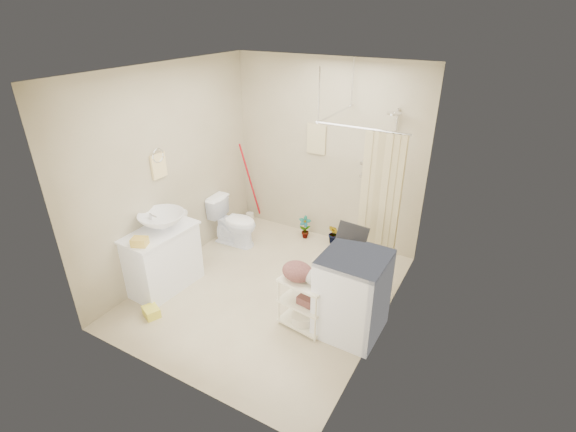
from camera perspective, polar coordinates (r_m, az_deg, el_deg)
name	(u,v)px	position (r m, az deg, el deg)	size (l,w,h in m)	color
floor	(268,290)	(5.27, -2.70, -10.06)	(3.20, 3.20, 0.00)	beige
ceiling	(263,71)	(4.25, -3.49, 19.24)	(2.80, 3.20, 0.04)	silver
wall_back	(326,154)	(5.93, 5.26, 8.43)	(2.80, 0.04, 2.60)	#B8AE8E
wall_front	(160,264)	(3.52, -17.05, -6.32)	(2.80, 0.04, 2.60)	#B8AE8E
wall_left	(171,172)	(5.43, -15.73, 5.80)	(0.04, 3.20, 2.60)	#B8AE8E
wall_right	(390,223)	(4.10, 13.78, -0.94)	(0.04, 3.20, 2.60)	#B8AE8E
vanity	(163,259)	(5.33, -16.73, -5.68)	(0.51, 0.90, 0.79)	white
sink	(162,221)	(5.14, -16.86, -0.62)	(0.55, 0.55, 0.19)	silver
counter_basket	(140,242)	(4.87, -19.63, -3.34)	(0.17, 0.13, 0.09)	gold
floor_basket	(151,310)	(5.08, -18.22, -12.14)	(0.29, 0.22, 0.15)	#F3EB44
toilet	(234,222)	(6.11, -7.40, -0.75)	(0.40, 0.69, 0.71)	white
mop	(248,183)	(6.63, -5.44, 4.53)	(0.13, 0.13, 1.32)	#B50A17
potted_plant_a	(305,227)	(6.28, 2.31, -1.57)	(0.19, 0.13, 0.35)	brown
potted_plant_b	(334,234)	(6.17, 6.26, -2.48)	(0.17, 0.14, 0.32)	brown
hanging_towel	(316,139)	(5.91, 3.91, 10.46)	(0.28, 0.03, 0.42)	#CAC18A
towel_ring	(158,164)	(5.24, -17.30, 6.78)	(0.04, 0.22, 0.34)	#FFE497
tp_holder	(181,213)	(5.66, -14.38, 0.43)	(0.08, 0.12, 0.14)	white
shower	(370,196)	(5.26, 11.09, 2.65)	(1.10, 1.10, 2.10)	white
shampoo_bottle_a	(370,153)	(5.61, 11.17, 8.51)	(0.10, 0.10, 0.25)	white
shampoo_bottle_b	(374,155)	(5.59, 11.71, 8.11)	(0.09, 0.09, 0.19)	#4C5FB1
washing_machine	(352,294)	(4.47, 8.79, -10.51)	(0.64, 0.66, 0.94)	white
laundry_rack	(304,299)	(4.54, 2.17, -11.32)	(0.51, 0.30, 0.71)	white
ironing_board	(342,272)	(4.59, 7.36, -7.64)	(0.33, 0.10, 1.15)	black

